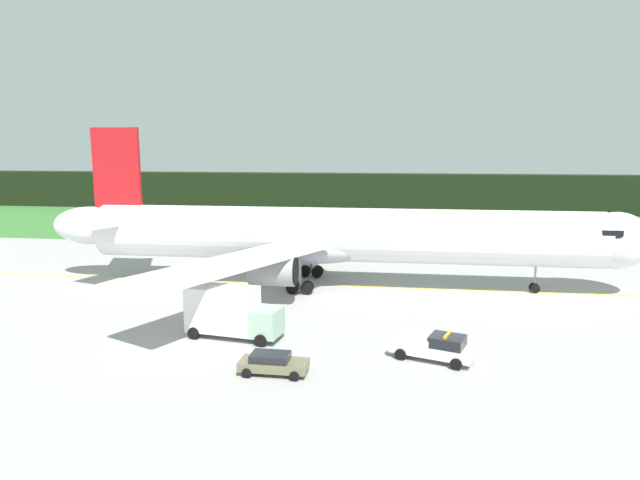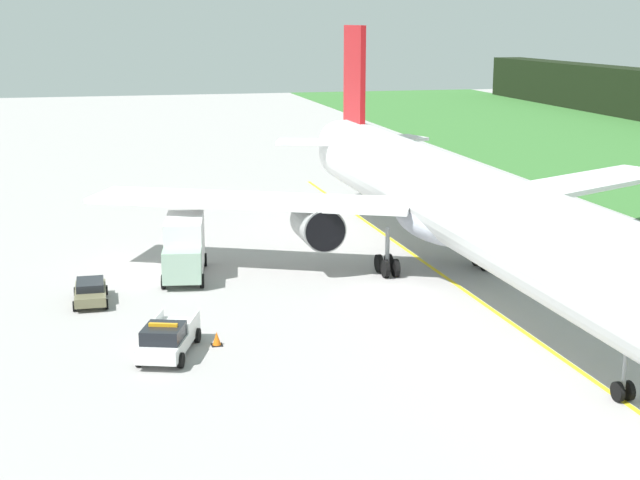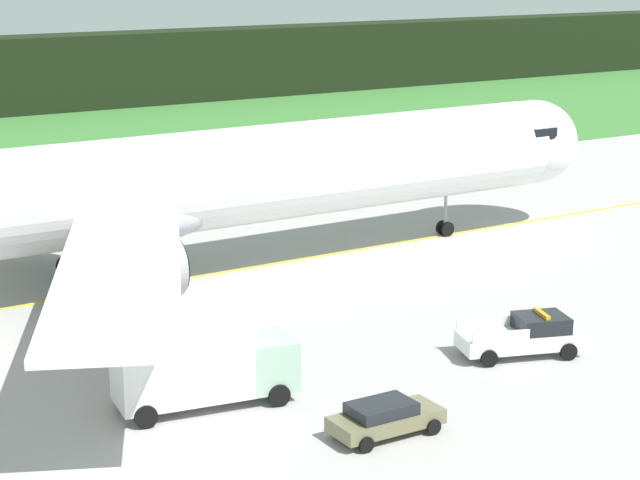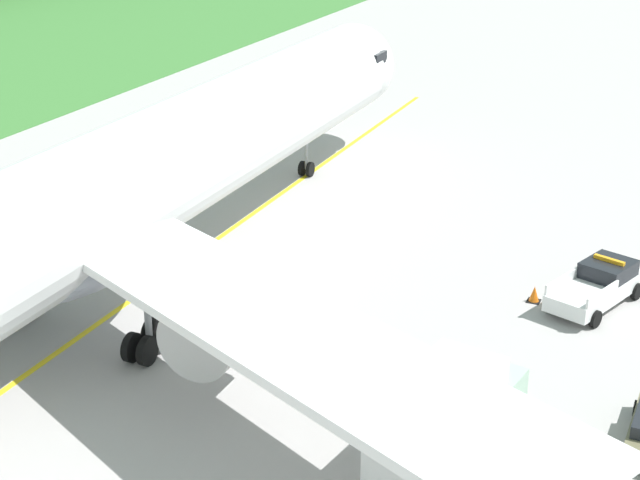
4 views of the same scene
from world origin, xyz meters
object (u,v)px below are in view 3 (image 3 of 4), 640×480
airliner (154,189)px  apron_cone (471,335)px  ops_pickup_truck (525,335)px  catering_truck (198,359)px  staff_car (385,417)px

airliner → apron_cone: airliner is taller
airliner → ops_pickup_truck: airliner is taller
catering_truck → staff_car: (4.61, -6.05, -1.27)m
airliner → staff_car: 23.06m
ops_pickup_truck → catering_truck: (-14.76, 2.29, 1.07)m
ops_pickup_truck → staff_car: (-10.15, -3.76, -0.20)m
ops_pickup_truck → staff_car: bearing=-159.7°
catering_truck → staff_car: catering_truck is taller
airliner → apron_cone: size_ratio=82.46×
ops_pickup_truck → catering_truck: 14.97m
airliner → staff_car: (-1.02, -22.60, -4.46)m
catering_truck → airliner: bearing=71.2°
ops_pickup_truck → apron_cone: 2.78m
apron_cone → airliner: bearing=116.8°
airliner → apron_cone: (8.21, -16.28, -4.81)m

